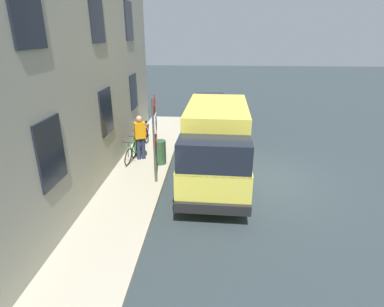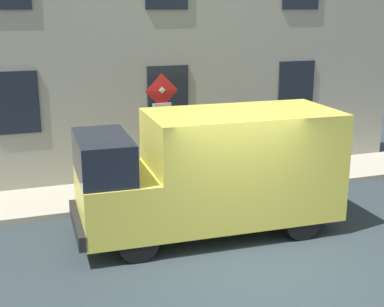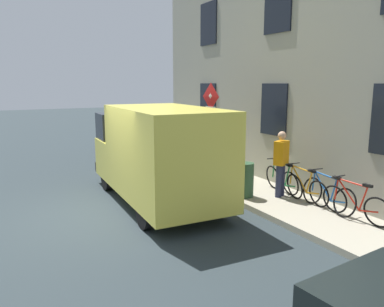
{
  "view_description": "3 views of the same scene",
  "coord_description": "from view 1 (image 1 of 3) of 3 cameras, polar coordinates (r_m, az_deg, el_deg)",
  "views": [
    {
      "loc": [
        1.68,
        9.96,
        4.75
      ],
      "look_at": [
        2.25,
        1.01,
        1.29
      ],
      "focal_mm": 29.37,
      "sensor_mm": 36.0,
      "label": 1
    },
    {
      "loc": [
        -8.03,
        3.94,
        4.49
      ],
      "look_at": [
        2.38,
        0.31,
        1.47
      ],
      "focal_mm": 49.8,
      "sensor_mm": 36.0,
      "label": 2
    },
    {
      "loc": [
        -2.17,
        -8.65,
        3.07
      ],
      "look_at": [
        3.05,
        1.11,
        1.01
      ],
      "focal_mm": 35.45,
      "sensor_mm": 36.0,
      "label": 3
    }
  ],
  "objects": [
    {
      "name": "building_facade",
      "position": [
        10.74,
        -17.91,
        14.04
      ],
      "size": [
        0.75,
        13.76,
        7.23
      ],
      "color": "#9A9785",
      "rests_on": "ground_plane"
    },
    {
      "name": "delivery_van",
      "position": [
        10.4,
        4.38,
        1.85
      ],
      "size": [
        2.18,
        5.4,
        2.5
      ],
      "rotation": [
        0.0,
        0.0,
        1.54
      ],
      "color": "#E2D44B",
      "rests_on": "ground_plane"
    },
    {
      "name": "sign_post_stacked",
      "position": [
        9.87,
        -6.66,
        4.34
      ],
      "size": [
        0.17,
        0.56,
        2.83
      ],
      "color": "#474C47",
      "rests_on": "sidewalk_slab"
    },
    {
      "name": "bicycle_green",
      "position": [
        12.22,
        -10.56,
        0.43
      ],
      "size": [
        0.49,
        1.71,
        0.89
      ],
      "rotation": [
        0.0,
        0.0,
        1.42
      ],
      "color": "black",
      "rests_on": "sidewalk_slab"
    },
    {
      "name": "bicycle_blue",
      "position": [
        13.62,
        -9.05,
        2.69
      ],
      "size": [
        0.46,
        1.72,
        0.89
      ],
      "rotation": [
        0.0,
        0.0,
        1.48
      ],
      "color": "black",
      "rests_on": "sidewalk_slab"
    },
    {
      "name": "ground_plane",
      "position": [
        11.16,
        12.0,
        -4.59
      ],
      "size": [
        80.0,
        80.0,
        0.0
      ],
      "primitive_type": "plane",
      "color": "#2B3639"
    },
    {
      "name": "bicycle_orange",
      "position": [
        12.92,
        -9.76,
        1.62
      ],
      "size": [
        0.46,
        1.71,
        0.89
      ],
      "rotation": [
        0.0,
        0.0,
        1.52
      ],
      "color": "black",
      "rests_on": "sidewalk_slab"
    },
    {
      "name": "sidewalk_slab",
      "position": [
        11.29,
        -9.59,
        -3.71
      ],
      "size": [
        1.97,
        15.76,
        0.14
      ],
      "primitive_type": "cube",
      "color": "#ACA48F",
      "rests_on": "ground_plane"
    },
    {
      "name": "bicycle_red",
      "position": [
        14.33,
        -8.41,
        3.66
      ],
      "size": [
        0.46,
        1.71,
        0.89
      ],
      "rotation": [
        0.0,
        0.0,
        1.63
      ],
      "color": "black",
      "rests_on": "sidewalk_slab"
    },
    {
      "name": "parked_hatchback",
      "position": [
        18.2,
        3.64,
        8.31
      ],
      "size": [
        2.12,
        4.15,
        1.38
      ],
      "rotation": [
        0.0,
        0.0,
        1.67
      ],
      "color": "black",
      "rests_on": "ground_plane"
    },
    {
      "name": "pedestrian",
      "position": [
        12.13,
        -9.41,
        3.15
      ],
      "size": [
        0.47,
        0.4,
        1.72
      ],
      "rotation": [
        0.0,
        0.0,
        5.15
      ],
      "color": "#262B47",
      "rests_on": "sidewalk_slab"
    },
    {
      "name": "litter_bin",
      "position": [
        11.75,
        -5.82,
        0.24
      ],
      "size": [
        0.44,
        0.44,
        0.9
      ],
      "primitive_type": "cylinder",
      "color": "#2D5133",
      "rests_on": "sidewalk_slab"
    }
  ]
}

